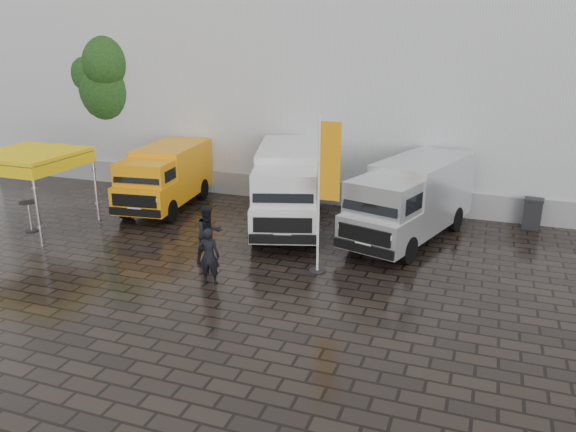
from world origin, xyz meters
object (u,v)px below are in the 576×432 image
at_px(person_tent, 209,234).
at_px(wheelie_bin, 533,213).
at_px(van_white, 288,189).
at_px(cocktail_table, 30,217).
at_px(van_silver, 410,202).
at_px(van_yellow, 165,178).
at_px(flagpole, 325,188).
at_px(canopy_tent, 29,157).
at_px(person_front, 209,256).

bearing_deg(person_tent, wheelie_bin, -19.94).
height_order(van_white, cocktail_table, van_white).
relative_size(van_white, van_silver, 1.04).
height_order(van_yellow, flagpole, flagpole).
distance_m(flagpole, wheelie_bin, 9.27).
distance_m(van_silver, flagpole, 4.47).
relative_size(canopy_tent, wheelie_bin, 2.86).
distance_m(van_yellow, van_silver, 10.02).
xyz_separation_m(van_silver, canopy_tent, (-13.12, -3.48, 1.32)).
height_order(canopy_tent, person_front, canopy_tent).
bearing_deg(van_silver, flagpole, -100.60).
relative_size(van_yellow, canopy_tent, 1.69).
bearing_deg(wheelie_bin, flagpole, -127.47).
xyz_separation_m(cocktail_table, wheelie_bin, (17.23, 6.69, 0.00)).
relative_size(van_yellow, cocktail_table, 4.87).
xyz_separation_m(van_yellow, van_silver, (10.01, -0.44, 0.12)).
height_order(wheelie_bin, person_front, person_front).
bearing_deg(van_yellow, wheelie_bin, 2.73).
bearing_deg(wheelie_bin, van_white, -156.57).
relative_size(flagpole, person_front, 2.82).
bearing_deg(canopy_tent, person_tent, -5.47).
bearing_deg(wheelie_bin, person_front, -131.22).
bearing_deg(van_white, person_front, -110.38).
bearing_deg(van_silver, van_white, -162.97).
height_order(van_white, person_tent, van_white).
relative_size(van_yellow, person_tent, 2.94).
xyz_separation_m(van_silver, person_front, (-4.82, -5.69, -0.53)).
xyz_separation_m(van_yellow, van_white, (5.50, -0.44, 0.19)).
height_order(wheelie_bin, person_tent, person_tent).
bearing_deg(person_tent, cocktail_table, 121.34).
bearing_deg(flagpole, cocktail_table, -179.82).
distance_m(van_yellow, canopy_tent, 5.21).
height_order(van_silver, canopy_tent, canopy_tent).
relative_size(cocktail_table, person_front, 0.66).
relative_size(flagpole, person_tent, 2.58).
distance_m(van_silver, person_tent, 7.02).
bearing_deg(cocktail_table, wheelie_bin, 21.21).
relative_size(van_yellow, wheelie_bin, 4.83).
bearing_deg(flagpole, canopy_tent, 178.36).
distance_m(flagpole, cocktail_table, 11.31).
xyz_separation_m(van_yellow, canopy_tent, (-3.11, -3.92, 1.45)).
distance_m(canopy_tent, person_front, 8.78).
relative_size(van_silver, person_front, 3.76).
distance_m(van_silver, cocktail_table, 13.68).
height_order(van_yellow, van_white, van_white).
bearing_deg(person_front, van_yellow, -62.50).
bearing_deg(cocktail_table, van_silver, 16.30).
bearing_deg(wheelie_bin, van_yellow, -165.18).
height_order(van_yellow, person_tent, van_yellow).
xyz_separation_m(van_yellow, person_tent, (4.40, -4.64, -0.33)).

